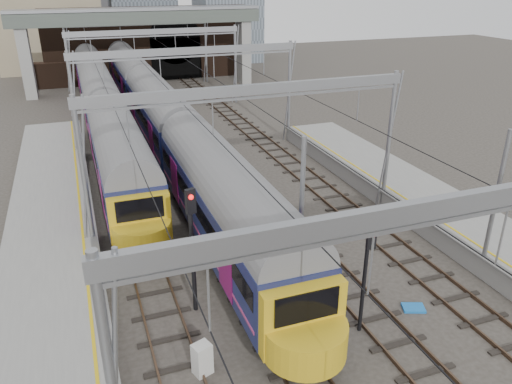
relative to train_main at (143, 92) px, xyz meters
name	(u,v)px	position (x,y,z in m)	size (l,w,h in m)	color
ground	(319,315)	(2.00, -32.54, -2.64)	(160.00, 160.00, 0.00)	#38332D
platform_left	(50,323)	(-8.18, -30.04, -2.09)	(4.32, 55.00, 1.12)	gray
tracks	(217,182)	(2.00, -17.54, -2.62)	(14.40, 80.00, 0.22)	#4C3828
overhead_line	(189,67)	(2.00, -11.05, 3.92)	(16.80, 80.00, 8.00)	gray
retaining_wall	(146,46)	(3.40, 19.39, 1.69)	(28.00, 2.75, 9.00)	black
overbridge	(140,26)	(2.00, 13.46, 4.62)	(28.00, 3.00, 9.25)	gray
train_main	(143,92)	(0.00, 0.00, 0.00)	(3.06, 70.65, 5.17)	black
train_second	(99,96)	(-4.00, -0.38, -0.06)	(2.95, 51.21, 5.03)	black
signal_near_left	(192,237)	(-2.60, -30.48, 0.76)	(0.43, 0.49, 5.49)	black
signal_near_centre	(367,267)	(3.07, -33.95, 0.27)	(0.36, 0.46, 4.59)	black
relay_cabinet	(202,359)	(-3.23, -34.00, -2.04)	(0.60, 0.50, 1.21)	silver
equip_cover_a	(294,229)	(4.12, -25.40, -2.59)	(0.87, 0.61, 0.10)	blue
equip_cover_b	(272,229)	(2.94, -25.07, -2.60)	(0.76, 0.54, 0.09)	blue
equip_cover_c	(413,308)	(5.87, -33.50, -2.59)	(0.89, 0.63, 0.10)	blue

